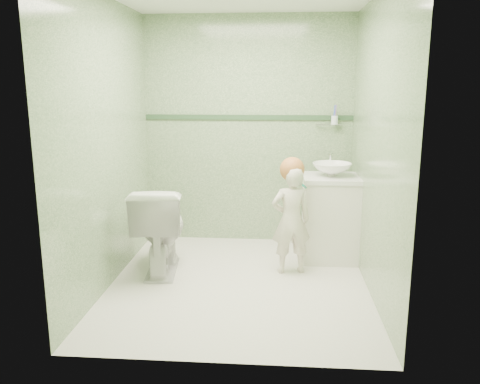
{
  "coord_description": "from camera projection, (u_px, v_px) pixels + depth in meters",
  "views": [
    {
      "loc": [
        0.32,
        -3.96,
        1.7
      ],
      "look_at": [
        0.0,
        0.15,
        0.78
      ],
      "focal_mm": 36.55,
      "sensor_mm": 36.0,
      "label": 1
    }
  ],
  "objects": [
    {
      "name": "teal_toothbrush",
      "position": [
        304.0,
        186.0,
        4.21
      ],
      "size": [
        0.11,
        0.14,
        0.08
      ],
      "color": "#077F68",
      "rests_on": "toddler"
    },
    {
      "name": "toddler",
      "position": [
        291.0,
        220.0,
        4.4
      ],
      "size": [
        0.4,
        0.31,
        0.99
      ],
      "primitive_type": "imported",
      "rotation": [
        0.0,
        0.0,
        3.35
      ],
      "color": "beige",
      "rests_on": "ground"
    },
    {
      "name": "ground",
      "position": [
        239.0,
        283.0,
        4.25
      ],
      "size": [
        2.5,
        2.5,
        0.0
      ],
      "primitive_type": "plane",
      "color": "white",
      "rests_on": "ground"
    },
    {
      "name": "trim_stripe",
      "position": [
        248.0,
        117.0,
        5.16
      ],
      "size": [
        2.2,
        0.02,
        0.05
      ],
      "primitive_type": "cube",
      "color": "#2E4D30",
      "rests_on": "room_shell"
    },
    {
      "name": "hair_cap",
      "position": [
        292.0,
        169.0,
        4.32
      ],
      "size": [
        0.22,
        0.22,
        0.22
      ],
      "primitive_type": "sphere",
      "color": "#B06934",
      "rests_on": "toddler"
    },
    {
      "name": "cup_holder",
      "position": [
        334.0,
        120.0,
        5.04
      ],
      "size": [
        0.26,
        0.07,
        0.21
      ],
      "color": "silver",
      "rests_on": "room_shell"
    },
    {
      "name": "basin",
      "position": [
        332.0,
        169.0,
        4.67
      ],
      "size": [
        0.37,
        0.37,
        0.13
      ],
      "primitive_type": "imported",
      "color": "white",
      "rests_on": "counter"
    },
    {
      "name": "room_shell",
      "position": [
        239.0,
        146.0,
        3.99
      ],
      "size": [
        2.5,
        2.54,
        2.4
      ],
      "color": "#6B8E64",
      "rests_on": "ground"
    },
    {
      "name": "faucet",
      "position": [
        330.0,
        158.0,
        4.83
      ],
      "size": [
        0.03,
        0.13,
        0.18
      ],
      "color": "silver",
      "rests_on": "counter"
    },
    {
      "name": "toilet",
      "position": [
        160.0,
        229.0,
        4.46
      ],
      "size": [
        0.53,
        0.83,
        0.81
      ],
      "primitive_type": "imported",
      "rotation": [
        0.0,
        0.0,
        3.25
      ],
      "color": "white",
      "rests_on": "ground"
    },
    {
      "name": "counter",
      "position": [
        332.0,
        178.0,
        4.69
      ],
      "size": [
        0.54,
        0.52,
        0.04
      ],
      "primitive_type": "cube",
      "color": "white",
      "rests_on": "vanity"
    },
    {
      "name": "vanity",
      "position": [
        330.0,
        219.0,
        4.78
      ],
      "size": [
        0.52,
        0.5,
        0.8
      ],
      "primitive_type": "cube",
      "color": "white",
      "rests_on": "ground"
    }
  ]
}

